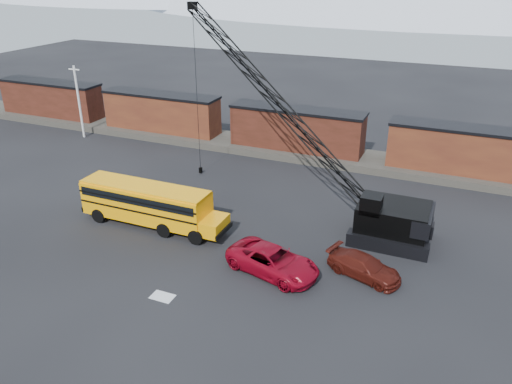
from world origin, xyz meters
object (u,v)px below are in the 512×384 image
maroon_suv (364,267)px  crawler_crane (276,100)px  school_bus (150,204)px  red_pickup (273,261)px

maroon_suv → crawler_crane: 14.48m
school_bus → red_pickup: school_bus is taller
red_pickup → crawler_crane: crawler_crane is taller
maroon_suv → crawler_crane: (-9.15, 8.08, 7.79)m
red_pickup → maroon_suv: 5.74m
school_bus → red_pickup: (10.72, -2.35, -0.94)m
school_bus → maroon_suv: school_bus is taller
school_bus → crawler_crane: bearing=47.3°
school_bus → crawler_crane: size_ratio=0.54×
red_pickup → maroon_suv: size_ratio=1.27×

